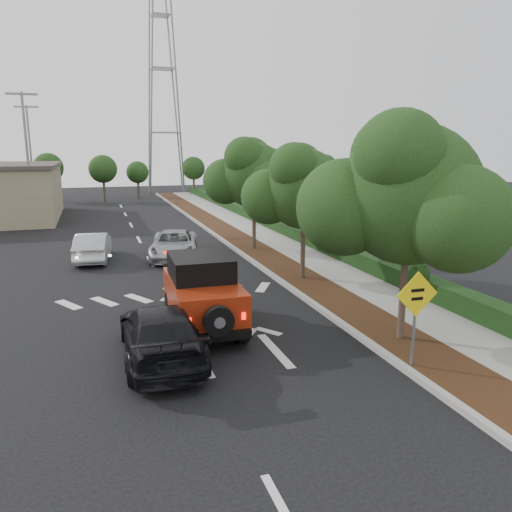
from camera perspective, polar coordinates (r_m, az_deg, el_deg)
name	(u,v)px	position (r m, az deg, el deg)	size (l,w,h in m)	color
ground	(203,360)	(13.31, -6.08, -11.73)	(120.00, 120.00, 0.00)	black
curb	(242,254)	(25.48, -1.67, 0.28)	(0.20, 70.00, 0.15)	#9E9B93
planting_strip	(260,253)	(25.78, 0.47, 0.40)	(1.80, 70.00, 0.12)	black
sidewalk	(294,250)	(26.44, 4.37, 0.66)	(2.00, 70.00, 0.12)	gray
hedge	(318,242)	(26.93, 7.14, 1.55)	(0.80, 70.00, 0.80)	black
transmission_tower	(167,193)	(60.74, -10.14, 7.09)	(7.00, 4.00, 28.00)	slate
street_tree_near	(400,341)	(14.97, 16.11, -9.36)	(3.80, 3.80, 5.92)	black
street_tree_mid	(302,280)	(20.80, 5.30, -2.77)	(3.20, 3.20, 5.32)	black
street_tree_far	(254,250)	(26.72, -0.22, 0.69)	(3.40, 3.40, 5.62)	black
light_pole_a	(34,225)	(38.50, -24.02, 3.23)	(2.00, 0.22, 9.00)	slate
light_pole_b	(36,207)	(50.45, -23.87, 5.18)	(2.00, 0.22, 9.00)	slate
red_jeep	(202,292)	(15.23, -6.23, -4.06)	(2.06, 4.40, 2.22)	black
silver_suv_ahead	(174,245)	(25.03, -9.34, 1.29)	(2.22, 4.82, 1.34)	#999BA0
black_suv_oncoming	(161,332)	(13.33, -10.84, -8.57)	(1.97, 4.85, 1.41)	black
silver_sedan_oncoming	(93,247)	(25.41, -18.13, 1.03)	(1.45, 4.15, 1.37)	#B8BBC1
speed_hump_sign	(416,306)	(12.69, 17.81, -5.47)	(1.13, 0.10, 2.40)	slate
terracotta_planter	(419,277)	(18.66, 18.12, -2.27)	(0.76, 0.76, 1.33)	brown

